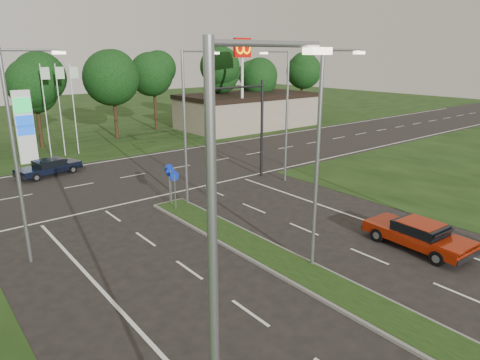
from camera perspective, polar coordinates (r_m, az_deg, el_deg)
ground at (r=15.63m, az=24.89°, el=-19.34°), size 160.00×160.00×0.00m
verge_far at (r=61.79m, az=-27.33°, el=6.49°), size 160.00×50.00×0.02m
cross_road at (r=32.55m, az=-15.69°, el=0.23°), size 160.00×12.00×0.02m
median_kerb at (r=17.29m, az=12.77°, el=-14.17°), size 2.00×26.00×0.12m
commercial_building at (r=53.65m, az=0.93°, el=9.22°), size 16.00×9.00×4.00m
streetlight_median_near at (r=17.37m, az=10.76°, el=3.96°), size 2.53×0.22×9.00m
streetlight_median_far at (r=24.93m, az=-7.02°, el=7.86°), size 2.53×0.22×9.00m
streetlight_left_near at (r=7.19m, az=-2.22°, el=-14.30°), size 2.53×0.22×9.00m
streetlight_left_far at (r=19.68m, az=-27.37°, el=3.84°), size 2.53×0.22×9.00m
streetlight_right_far at (r=29.74m, az=6.00°, el=9.27°), size 2.53×0.22×9.00m
traffic_signal at (r=30.19m, az=1.08°, el=8.65°), size 5.10×0.42×7.00m
median_signs at (r=25.49m, az=-9.14°, el=0.21°), size 1.16×1.76×2.38m
gas_pylon at (r=39.29m, az=-26.50°, el=6.61°), size 5.80×1.26×8.00m
mcdonalds_sign at (r=47.57m, az=0.32°, el=15.53°), size 2.20×0.47×10.40m
treeline_far at (r=46.55m, az=-24.30°, el=12.68°), size 6.00×6.00×9.90m
red_sedan at (r=21.69m, az=22.65°, el=-6.67°), size 2.17×4.85×1.31m
navy_sedan at (r=34.93m, az=-24.13°, el=1.59°), size 4.74×2.78×1.22m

